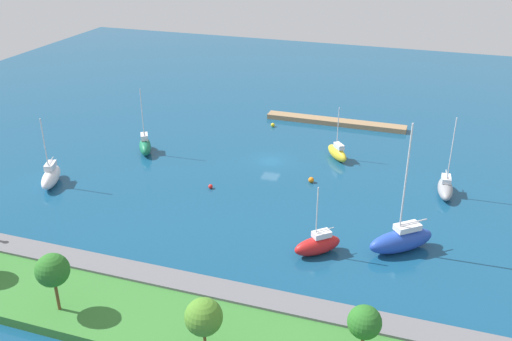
% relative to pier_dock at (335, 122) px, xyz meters
% --- Properties ---
extents(water, '(160.00, 160.00, 0.00)m').
position_rel_pier_dock_xyz_m(water, '(6.01, 18.40, -0.41)').
color(water, navy).
rests_on(water, ground).
extents(pier_dock, '(24.01, 2.32, 0.82)m').
position_rel_pier_dock_xyz_m(pier_dock, '(0.00, 0.00, 0.00)').
color(pier_dock, '#997A56').
rests_on(pier_dock, ground).
extents(breakwater, '(72.85, 2.92, 1.23)m').
position_rel_pier_dock_xyz_m(breakwater, '(6.01, 50.62, 0.20)').
color(breakwater, slate).
rests_on(breakwater, ground).
extents(shoreline_park, '(52.71, 8.63, 0.97)m').
position_rel_pier_dock_xyz_m(shoreline_park, '(6.01, 56.10, 0.08)').
color(shoreline_park, '#387A33').
rests_on(shoreline_park, ground).
extents(park_tree_mideast, '(3.04, 3.04, 5.80)m').
position_rel_pier_dock_xyz_m(park_tree_mideast, '(13.94, 57.85, 4.81)').
color(park_tree_mideast, brown).
rests_on(park_tree_mideast, shoreline_park).
extents(park_tree_east, '(2.82, 2.82, 4.33)m').
position_rel_pier_dock_xyz_m(park_tree_east, '(-13.00, 54.31, 3.46)').
color(park_tree_east, brown).
rests_on(park_tree_east, shoreline_park).
extents(park_tree_midwest, '(3.15, 3.15, 4.91)m').
position_rel_pier_dock_xyz_m(park_tree_midwest, '(-0.66, 58.31, 3.89)').
color(park_tree_midwest, brown).
rests_on(park_tree_midwest, shoreline_park).
extents(sailboat_yellow_far_north, '(4.38, 5.04, 7.97)m').
position_rel_pier_dock_xyz_m(sailboat_yellow_far_north, '(-3.14, 14.49, 0.66)').
color(sailboat_yellow_far_north, yellow).
rests_on(sailboat_yellow_far_north, water).
extents(sailboat_green_near_pier, '(4.15, 5.46, 10.20)m').
position_rel_pier_dock_xyz_m(sailboat_green_near_pier, '(25.08, 21.44, 0.78)').
color(sailboat_green_near_pier, '#19724C').
rests_on(sailboat_green_near_pier, water).
extents(sailboat_red_lone_south, '(5.34, 5.08, 8.12)m').
position_rel_pier_dock_xyz_m(sailboat_red_lone_south, '(-6.02, 40.04, 0.70)').
color(sailboat_red_lone_south, red).
rests_on(sailboat_red_lone_south, water).
extents(sailboat_white_mid_basin, '(3.99, 6.49, 9.61)m').
position_rel_pier_dock_xyz_m(sailboat_white_mid_basin, '(31.85, 35.11, 0.81)').
color(sailboat_white_mid_basin, white).
rests_on(sailboat_white_mid_basin, water).
extents(sailboat_blue_far_south, '(7.55, 6.85, 14.92)m').
position_rel_pier_dock_xyz_m(sailboat_blue_far_south, '(-14.51, 36.59, 1.00)').
color(sailboat_blue_far_south, '#2347B2').
rests_on(sailboat_blue_far_south, water).
extents(sailboat_gray_off_beacon, '(2.35, 6.07, 10.81)m').
position_rel_pier_dock_xyz_m(sailboat_gray_off_beacon, '(-18.69, 21.39, 0.63)').
color(sailboat_gray_off_beacon, gray).
rests_on(sailboat_gray_off_beacon, water).
extents(mooring_buoy_red, '(0.60, 0.60, 0.60)m').
position_rel_pier_dock_xyz_m(mooring_buoy_red, '(10.99, 29.42, -0.11)').
color(mooring_buoy_red, red).
rests_on(mooring_buoy_red, water).
extents(mooring_buoy_orange, '(0.78, 0.78, 0.78)m').
position_rel_pier_dock_xyz_m(mooring_buoy_orange, '(-1.33, 23.38, -0.02)').
color(mooring_buoy_orange, orange).
rests_on(mooring_buoy_orange, water).
extents(mooring_buoy_yellow, '(0.68, 0.68, 0.68)m').
position_rel_pier_dock_xyz_m(mooring_buoy_yellow, '(9.87, 4.64, -0.07)').
color(mooring_buoy_yellow, yellow).
rests_on(mooring_buoy_yellow, water).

